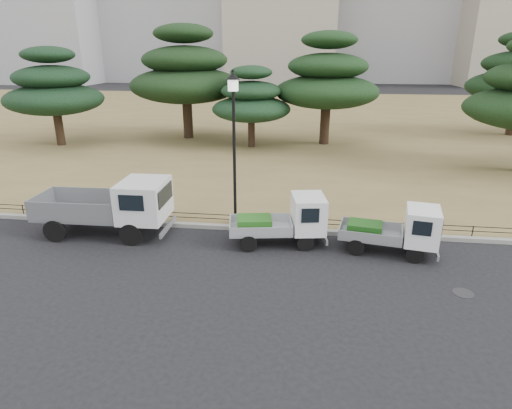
# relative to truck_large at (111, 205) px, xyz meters

# --- Properties ---
(ground) EXTENTS (220.00, 220.00, 0.00)m
(ground) POSITION_rel_truck_large_xyz_m (5.46, -1.59, -1.19)
(ground) COLOR black
(lawn) EXTENTS (120.00, 56.00, 0.15)m
(lawn) POSITION_rel_truck_large_xyz_m (5.46, 29.01, -1.12)
(lawn) COLOR olive
(lawn) RESTS_ON ground
(curb) EXTENTS (120.00, 0.25, 0.16)m
(curb) POSITION_rel_truck_large_xyz_m (5.46, 1.01, -1.11)
(curb) COLOR gray
(curb) RESTS_ON ground
(truck_large) EXTENTS (4.97, 2.10, 2.15)m
(truck_large) POSITION_rel_truck_large_xyz_m (0.00, 0.00, 0.00)
(truck_large) COLOR black
(truck_large) RESTS_ON ground
(truck_kei_front) EXTENTS (3.58, 1.96, 1.79)m
(truck_kei_front) POSITION_rel_truck_large_xyz_m (6.57, 0.00, -0.30)
(truck_kei_front) COLOR black
(truck_kei_front) RESTS_ON ground
(truck_kei_rear) EXTENTS (3.42, 1.90, 1.70)m
(truck_kei_rear) POSITION_rel_truck_large_xyz_m (10.41, -0.27, -0.35)
(truck_kei_rear) COLOR black
(truck_kei_rear) RESTS_ON ground
(street_lamp) EXTENTS (0.52, 0.52, 5.77)m
(street_lamp) POSITION_rel_truck_large_xyz_m (4.51, 1.31, 2.86)
(street_lamp) COLOR black
(street_lamp) RESTS_ON lawn
(pipe_fence) EXTENTS (38.00, 0.04, 0.40)m
(pipe_fence) POSITION_rel_truck_large_xyz_m (5.46, 1.16, -0.76)
(pipe_fence) COLOR black
(pipe_fence) RESTS_ON lawn
(tarp_pile) EXTENTS (1.38, 1.08, 0.85)m
(tarp_pile) POSITION_rel_truck_large_xyz_m (-2.22, 1.62, -0.70)
(tarp_pile) COLOR #14269C
(tarp_pile) RESTS_ON lawn
(manhole) EXTENTS (0.60, 0.60, 0.01)m
(manhole) POSITION_rel_truck_large_xyz_m (11.96, -2.79, -1.19)
(manhole) COLOR #2D2D30
(manhole) RESTS_ON ground
(pine_west_far) EXTENTS (6.73, 6.73, 6.80)m
(pine_west_far) POSITION_rel_truck_large_xyz_m (-10.70, 14.52, 2.88)
(pine_west_far) COLOR black
(pine_west_far) RESTS_ON lawn
(pine_west_near) EXTENTS (8.38, 8.38, 8.38)m
(pine_west_near) POSITION_rel_truck_large_xyz_m (-2.22, 18.39, 3.79)
(pine_west_near) COLOR black
(pine_west_near) RESTS_ON lawn
(pine_center_left) EXTENTS (5.48, 5.48, 5.57)m
(pine_center_left) POSITION_rel_truck_large_xyz_m (3.17, 15.64, 2.17)
(pine_center_left) COLOR black
(pine_center_left) RESTS_ON lawn
(pine_center_right) EXTENTS (7.35, 7.35, 7.80)m
(pine_center_right) POSITION_rel_truck_large_xyz_m (8.34, 17.38, 3.48)
(pine_center_right) COLOR black
(pine_center_right) RESTS_ON lawn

